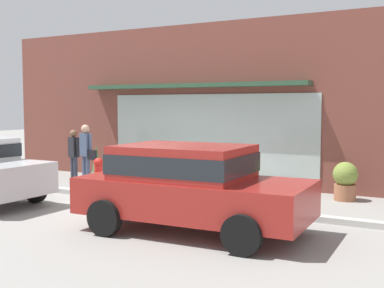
{
  "coord_description": "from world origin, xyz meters",
  "views": [
    {
      "loc": [
        7.01,
        -9.77,
        2.27
      ],
      "look_at": [
        0.98,
        1.2,
        1.3
      ],
      "focal_mm": 46.18,
      "sensor_mm": 36.0,
      "label": 1
    }
  ],
  "objects_px": {
    "pedestrian_passerby": "(74,152)",
    "potted_plant_trailing_edge": "(150,169)",
    "fire_hydrant": "(98,174)",
    "pedestrian_with_handbag": "(86,151)",
    "potted_plant_near_hydrant": "(345,180)",
    "potted_plant_low_front": "(213,171)",
    "potted_plant_doorstep": "(96,162)",
    "parked_car_red": "(190,183)"
  },
  "relations": [
    {
      "from": "parked_car_red",
      "to": "pedestrian_with_handbag",
      "type": "bearing_deg",
      "value": 147.12
    },
    {
      "from": "potted_plant_near_hydrant",
      "to": "potted_plant_low_front",
      "type": "xyz_separation_m",
      "value": [
        -3.61,
        0.16,
        -0.03
      ]
    },
    {
      "from": "potted_plant_trailing_edge",
      "to": "potted_plant_low_front",
      "type": "relative_size",
      "value": 0.68
    },
    {
      "from": "potted_plant_near_hydrant",
      "to": "potted_plant_low_front",
      "type": "relative_size",
      "value": 0.96
    },
    {
      "from": "potted_plant_near_hydrant",
      "to": "potted_plant_doorstep",
      "type": "height_order",
      "value": "potted_plant_doorstep"
    },
    {
      "from": "fire_hydrant",
      "to": "pedestrian_with_handbag",
      "type": "distance_m",
      "value": 0.94
    },
    {
      "from": "potted_plant_low_front",
      "to": "potted_plant_trailing_edge",
      "type": "bearing_deg",
      "value": -179.04
    },
    {
      "from": "parked_car_red",
      "to": "potted_plant_trailing_edge",
      "type": "xyz_separation_m",
      "value": [
        -3.86,
        4.5,
        -0.5
      ]
    },
    {
      "from": "fire_hydrant",
      "to": "potted_plant_trailing_edge",
      "type": "height_order",
      "value": "fire_hydrant"
    },
    {
      "from": "potted_plant_trailing_edge",
      "to": "potted_plant_doorstep",
      "type": "distance_m",
      "value": 1.94
    },
    {
      "from": "potted_plant_low_front",
      "to": "pedestrian_passerby",
      "type": "bearing_deg",
      "value": -162.26
    },
    {
      "from": "fire_hydrant",
      "to": "pedestrian_with_handbag",
      "type": "xyz_separation_m",
      "value": [
        -0.68,
        0.31,
        0.58
      ]
    },
    {
      "from": "potted_plant_near_hydrant",
      "to": "potted_plant_doorstep",
      "type": "distance_m",
      "value": 7.63
    },
    {
      "from": "parked_car_red",
      "to": "potted_plant_doorstep",
      "type": "relative_size",
      "value": 4.01
    },
    {
      "from": "pedestrian_passerby",
      "to": "potted_plant_trailing_edge",
      "type": "height_order",
      "value": "pedestrian_passerby"
    },
    {
      "from": "parked_car_red",
      "to": "pedestrian_passerby",
      "type": "bearing_deg",
      "value": 148.06
    },
    {
      "from": "pedestrian_with_handbag",
      "to": "potted_plant_trailing_edge",
      "type": "xyz_separation_m",
      "value": [
        1.1,
        1.55,
        -0.63
      ]
    },
    {
      "from": "pedestrian_with_handbag",
      "to": "potted_plant_low_front",
      "type": "xyz_separation_m",
      "value": [
        3.19,
        1.58,
        -0.55
      ]
    },
    {
      "from": "potted_plant_trailing_edge",
      "to": "potted_plant_low_front",
      "type": "bearing_deg",
      "value": 0.96
    },
    {
      "from": "fire_hydrant",
      "to": "parked_car_red",
      "type": "xyz_separation_m",
      "value": [
        4.27,
        -2.64,
        0.45
      ]
    },
    {
      "from": "potted_plant_doorstep",
      "to": "potted_plant_trailing_edge",
      "type": "bearing_deg",
      "value": 3.28
    },
    {
      "from": "pedestrian_with_handbag",
      "to": "pedestrian_passerby",
      "type": "distance_m",
      "value": 0.83
    },
    {
      "from": "pedestrian_passerby",
      "to": "parked_car_red",
      "type": "bearing_deg",
      "value": -15.88
    },
    {
      "from": "potted_plant_low_front",
      "to": "potted_plant_doorstep",
      "type": "relative_size",
      "value": 0.93
    },
    {
      "from": "pedestrian_passerby",
      "to": "parked_car_red",
      "type": "height_order",
      "value": "pedestrian_passerby"
    },
    {
      "from": "potted_plant_trailing_edge",
      "to": "fire_hydrant",
      "type": "bearing_deg",
      "value": -102.62
    },
    {
      "from": "fire_hydrant",
      "to": "potted_plant_doorstep",
      "type": "distance_m",
      "value": 2.31
    },
    {
      "from": "potted_plant_trailing_edge",
      "to": "potted_plant_low_front",
      "type": "xyz_separation_m",
      "value": [
        2.09,
        0.03,
        0.08
      ]
    },
    {
      "from": "pedestrian_with_handbag",
      "to": "potted_plant_near_hydrant",
      "type": "bearing_deg",
      "value": 16.37
    },
    {
      "from": "pedestrian_with_handbag",
      "to": "fire_hydrant",
      "type": "bearing_deg",
      "value": -19.77
    },
    {
      "from": "potted_plant_near_hydrant",
      "to": "potted_plant_low_front",
      "type": "height_order",
      "value": "potted_plant_low_front"
    },
    {
      "from": "pedestrian_passerby",
      "to": "pedestrian_with_handbag",
      "type": "bearing_deg",
      "value": -9.23
    },
    {
      "from": "potted_plant_trailing_edge",
      "to": "parked_car_red",
      "type": "bearing_deg",
      "value": -49.39
    },
    {
      "from": "pedestrian_with_handbag",
      "to": "potted_plant_trailing_edge",
      "type": "relative_size",
      "value": 2.66
    },
    {
      "from": "parked_car_red",
      "to": "potted_plant_trailing_edge",
      "type": "bearing_deg",
      "value": 128.5
    },
    {
      "from": "fire_hydrant",
      "to": "parked_car_red",
      "type": "height_order",
      "value": "parked_car_red"
    },
    {
      "from": "pedestrian_passerby",
      "to": "potted_plant_near_hydrant",
      "type": "bearing_deg",
      "value": 22.24
    },
    {
      "from": "fire_hydrant",
      "to": "parked_car_red",
      "type": "distance_m",
      "value": 5.04
    },
    {
      "from": "potted_plant_trailing_edge",
      "to": "potted_plant_low_front",
      "type": "distance_m",
      "value": 2.09
    },
    {
      "from": "pedestrian_with_handbag",
      "to": "potted_plant_near_hydrant",
      "type": "relative_size",
      "value": 1.88
    },
    {
      "from": "parked_car_red",
      "to": "potted_plant_near_hydrant",
      "type": "relative_size",
      "value": 4.49
    },
    {
      "from": "potted_plant_near_hydrant",
      "to": "potted_plant_doorstep",
      "type": "relative_size",
      "value": 0.89
    }
  ]
}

